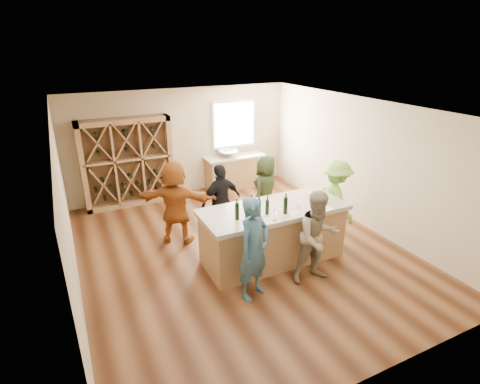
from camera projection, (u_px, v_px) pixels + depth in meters
name	position (u px, v px, depth m)	size (l,w,h in m)	color
floor	(240.00, 251.00, 7.56)	(6.00, 7.00, 0.10)	#58331C
ceiling	(240.00, 106.00, 6.47)	(6.00, 7.00, 0.10)	white
wall_back	(182.00, 142.00, 9.97)	(6.00, 0.10, 2.80)	#BFAB8A
wall_front	(383.00, 288.00, 4.05)	(6.00, 0.10, 2.80)	#BFAB8A
wall_left	(63.00, 215.00, 5.77)	(0.10, 7.00, 2.80)	#BFAB8A
wall_right	(364.00, 163.00, 8.25)	(0.10, 7.00, 2.80)	#BFAB8A
window_frame	(234.00, 124.00, 10.38)	(1.30, 0.06, 1.30)	white
window_pane	(234.00, 124.00, 10.35)	(1.18, 0.01, 1.18)	white
wine_rack	(128.00, 163.00, 9.24)	(2.20, 0.45, 2.20)	#987148
back_counter_base	(235.00, 172.00, 10.61)	(1.60, 0.58, 0.86)	#987148
back_counter_top	(235.00, 157.00, 10.44)	(1.70, 0.62, 0.06)	#B2A792
sink	(228.00, 154.00, 10.31)	(0.54, 0.54, 0.19)	silver
faucet	(226.00, 150.00, 10.44)	(0.02, 0.02, 0.30)	silver
tasting_counter_base	(273.00, 236.00, 7.02)	(2.60, 1.00, 1.00)	#987148
tasting_counter_top	(274.00, 210.00, 6.82)	(2.72, 1.12, 0.08)	#B2A792
wine_bottle_a	(237.00, 211.00, 6.29)	(0.07, 0.07, 0.30)	black
wine_bottle_b	(247.00, 213.00, 6.21)	(0.08, 0.08, 0.33)	black
wine_bottle_c	(251.00, 206.00, 6.49)	(0.07, 0.07, 0.30)	black
wine_bottle_d	(259.00, 209.00, 6.36)	(0.08, 0.08, 0.33)	black
wine_bottle_e	(267.00, 207.00, 6.50)	(0.07, 0.07, 0.27)	black
wine_glass_a	(275.00, 215.00, 6.27)	(0.07, 0.07, 0.20)	white
wine_glass_b	(299.00, 210.00, 6.48)	(0.06, 0.06, 0.17)	white
wine_glass_c	(320.00, 205.00, 6.69)	(0.07, 0.07, 0.17)	white
wine_glass_d	(299.00, 203.00, 6.77)	(0.07, 0.07, 0.19)	white
wine_glass_e	(323.00, 199.00, 6.96)	(0.07, 0.07, 0.18)	white
tasting_menu_a	(265.00, 221.00, 6.30)	(0.20, 0.27, 0.00)	white
tasting_menu_b	(295.00, 213.00, 6.56)	(0.22, 0.31, 0.00)	white
tasting_menu_c	(323.00, 207.00, 6.80)	(0.25, 0.34, 0.00)	white
person_near_left	(254.00, 249.00, 5.86)	(0.63, 0.46, 1.73)	#335972
person_near_right	(318.00, 237.00, 6.29)	(0.80, 0.44, 1.65)	gray
person_server	(335.00, 200.00, 7.71)	(1.09, 0.51, 1.69)	#8CC64C
person_far_mid	(221.00, 201.00, 7.79)	(0.93, 0.48, 1.59)	black
person_far_right	(266.00, 190.00, 8.37)	(0.78, 0.51, 1.59)	#263319
person_far_left	(175.00, 202.00, 7.52)	(1.63, 0.59, 1.76)	#994C19
wine_bottle_f	(286.00, 206.00, 6.51)	(0.07, 0.07, 0.30)	black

